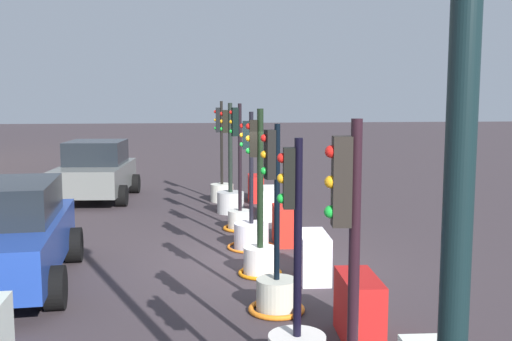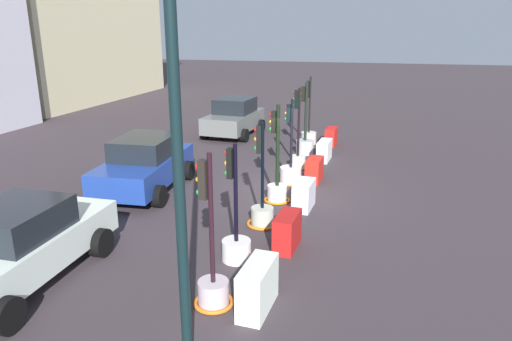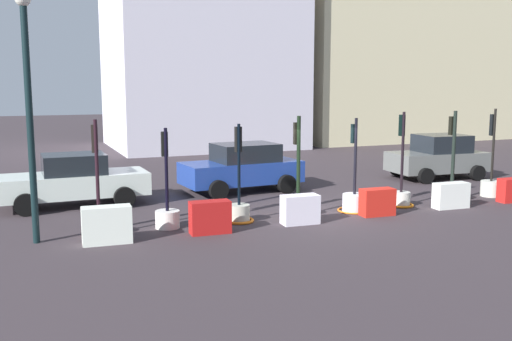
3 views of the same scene
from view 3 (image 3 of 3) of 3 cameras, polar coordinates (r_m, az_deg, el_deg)
name	(u,v)px [view 3 (image 3 of 3)]	position (r m, az deg, el deg)	size (l,w,h in m)	color
ground_plane	(324,213)	(17.29, 6.68, -4.17)	(120.00, 120.00, 0.00)	#382F33
traffic_light_0	(99,216)	(15.11, -15.16, -4.33)	(0.75, 0.75, 2.92)	#BAA8B0
traffic_light_1	(167,210)	(15.53, -8.70, -3.83)	(0.64, 0.64, 2.65)	silver
traffic_light_2	(239,206)	(16.04, -1.67, -3.53)	(0.82, 0.82, 2.71)	#B3B3A2
traffic_light_3	(298,198)	(16.74, 4.13, -2.72)	(0.77, 0.77, 2.88)	silver
traffic_light_4	(354,199)	(17.61, 9.61, -2.75)	(0.99, 0.99, 2.79)	silver
traffic_light_5	(401,191)	(18.62, 14.03, -2.00)	(0.80, 0.80, 2.93)	beige
traffic_light_6	(452,185)	(19.92, 18.64, -1.31)	(0.71, 0.71, 2.92)	#B0AFAE
traffic_light_7	(491,183)	(21.21, 22.05, -1.10)	(0.67, 0.67, 2.96)	beige
construction_barrier_0	(107,225)	(14.33, -14.42, -5.20)	(1.18, 0.53, 0.90)	white
construction_barrier_1	(210,217)	(14.86, -4.53, -4.59)	(1.05, 0.51, 0.83)	#B51817
construction_barrier_2	(300,209)	(15.85, 4.35, -3.83)	(1.04, 0.53, 0.79)	silver
construction_barrier_3	(377,202)	(17.16, 11.81, -3.05)	(1.01, 0.51, 0.79)	red
construction_barrier_4	(451,195)	(18.77, 18.58, -2.34)	(1.12, 0.49, 0.78)	white
car_grey_saloon	(438,157)	(24.47, 17.43, 1.27)	(3.93, 2.44, 1.76)	slate
car_white_van	(73,181)	(18.93, -17.51, -0.95)	(4.60, 2.18, 1.63)	silver
car_blue_estate	(242,168)	(20.47, -1.35, 0.29)	(4.27, 2.45, 1.70)	navy
building_main_facade	(201,49)	(35.74, -5.45, 11.79)	(11.06, 9.23, 11.66)	silver
building_corner_block	(394,4)	(42.17, 13.42, 15.56)	(15.66, 8.11, 18.21)	beige
street_lamp_post	(28,97)	(14.52, -21.42, 6.77)	(0.36, 0.36, 5.86)	black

